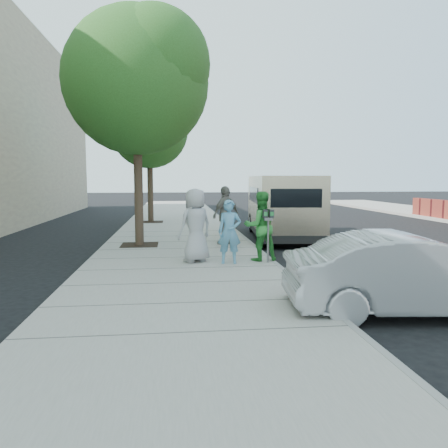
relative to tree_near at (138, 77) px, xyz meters
The scene contains 12 objects.
ground 6.45m from the tree_near, 46.82° to the right, with size 120.00×120.00×0.00m, color black.
sidewalk 6.11m from the tree_near, 62.43° to the right, with size 5.00×60.00×0.15m, color gray.
curb_face 7.02m from the tree_near, 33.03° to the right, with size 0.12×60.00×0.16m, color gray.
tree_near is the anchor object (origin of this frame).
tree_far 7.63m from the tree_near, 90.00° to the left, with size 3.92×3.80×6.49m.
parking_meter 6.59m from the tree_near, 44.55° to the right, with size 0.29×0.12×1.38m.
van 7.13m from the tree_near, 22.37° to the left, with size 2.78×6.70×2.42m.
sedan 10.33m from the tree_near, 55.97° to the right, with size 1.49×4.27×1.41m, color #A2A2A8.
person_officer 6.24m from the tree_near, 53.92° to the right, with size 0.60×0.39×1.64m, color #5A9CC0.
person_green_shirt 6.41m from the tree_near, 42.89° to the right, with size 0.90×0.70×1.84m, color green.
person_gray_shirt 5.67m from the tree_near, 62.34° to the right, with size 0.94×0.61×1.93m, color #A8A8AA.
person_striped_polo 5.24m from the tree_near, ahead, with size 1.13×0.47×1.94m, color gray.
Camera 1 is at (-1.20, -12.05, 2.34)m, focal length 35.00 mm.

